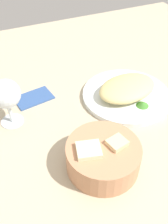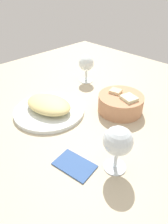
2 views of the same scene
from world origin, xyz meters
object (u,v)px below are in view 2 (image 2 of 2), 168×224
(bread_basket, at_px, (121,103))
(wine_glass_far, at_px, (86,65))
(wine_glass_near, at_px, (118,142))
(plate, at_px, (49,110))
(folded_napkin, at_px, (75,164))

(bread_basket, xyz_separation_m, wine_glass_far, (-0.27, 0.09, 0.05))
(wine_glass_near, bearing_deg, plate, 174.28)
(wine_glass_near, relative_size, wine_glass_far, 1.08)
(wine_glass_far, xyz_separation_m, folded_napkin, (0.35, -0.40, -0.08))
(plate, xyz_separation_m, bread_basket, (0.18, 0.20, 0.03))
(bread_basket, bearing_deg, wine_glass_near, -55.88)
(folded_napkin, bearing_deg, plate, 148.42)
(plate, bearing_deg, bread_basket, 47.36)
(bread_basket, distance_m, wine_glass_far, 0.29)
(bread_basket, height_order, folded_napkin, bread_basket)
(plate, distance_m, wine_glass_near, 0.35)
(bread_basket, relative_size, wine_glass_far, 1.34)
(bread_basket, bearing_deg, plate, -132.64)
(wine_glass_far, distance_m, folded_napkin, 0.53)
(wine_glass_far, bearing_deg, wine_glass_near, -36.94)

